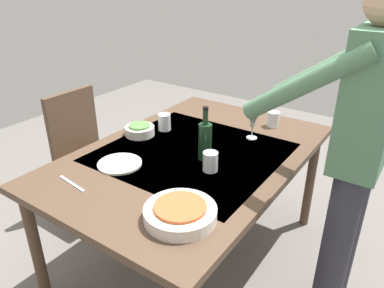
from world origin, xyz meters
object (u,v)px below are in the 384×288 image
at_px(dining_table, 192,162).
at_px(person_server, 357,147).
at_px(wine_bottle, 205,140).
at_px(water_cup_near_left, 164,122).
at_px(water_cup_far_left, 210,162).
at_px(side_bowl_salad, 140,130).
at_px(wine_glass_left, 253,122).
at_px(water_cup_near_right, 273,119).
at_px(dinner_plate_near, 120,164).
at_px(serving_bowl_pasta, 180,213).
at_px(chair_near, 85,147).

bearing_deg(dining_table, person_server, 98.03).
bearing_deg(wine_bottle, water_cup_near_left, -113.58).
distance_m(water_cup_far_left, side_bowl_salad, 0.60).
bearing_deg(wine_glass_left, water_cup_far_left, 0.14).
bearing_deg(water_cup_far_left, water_cup_near_left, -118.11).
distance_m(person_server, side_bowl_salad, 1.22).
height_order(water_cup_near_right, side_bowl_salad, water_cup_near_right).
height_order(side_bowl_salad, dinner_plate_near, side_bowl_salad).
xyz_separation_m(person_server, serving_bowl_pasta, (0.64, -0.50, -0.18)).
xyz_separation_m(dining_table, water_cup_near_left, (-0.16, -0.32, 0.12)).
bearing_deg(side_bowl_salad, person_server, 94.92).
relative_size(person_server, side_bowl_salad, 9.38).
bearing_deg(dinner_plate_near, water_cup_far_left, 117.60).
bearing_deg(serving_bowl_pasta, wine_glass_left, -172.60).
bearing_deg(dining_table, water_cup_near_left, -116.30).
height_order(wine_bottle, serving_bowl_pasta, wine_bottle).
relative_size(person_server, wine_glass_left, 11.19).
height_order(dining_table, water_cup_far_left, water_cup_far_left).
relative_size(dining_table, serving_bowl_pasta, 5.41).
xyz_separation_m(water_cup_far_left, dinner_plate_near, (0.22, -0.42, -0.04)).
bearing_deg(water_cup_near_right, chair_near, -62.08).
height_order(water_cup_near_left, serving_bowl_pasta, water_cup_near_left).
xyz_separation_m(dining_table, dinner_plate_near, (0.33, -0.23, 0.07)).
height_order(serving_bowl_pasta, dinner_plate_near, serving_bowl_pasta).
height_order(person_server, side_bowl_salad, person_server).
bearing_deg(side_bowl_salad, water_cup_near_right, 133.90).
relative_size(person_server, wine_bottle, 5.71).
xyz_separation_m(chair_near, serving_bowl_pasta, (0.52, 1.24, 0.26)).
bearing_deg(wine_glass_left, dining_table, -28.20).
height_order(water_cup_near_right, serving_bowl_pasta, water_cup_near_right).
distance_m(wine_bottle, serving_bowl_pasta, 0.55).
relative_size(chair_near, serving_bowl_pasta, 3.03).
xyz_separation_m(person_server, water_cup_near_right, (-0.49, -0.59, -0.16)).
height_order(chair_near, dinner_plate_near, chair_near).
height_order(dining_table, chair_near, chair_near).
bearing_deg(water_cup_far_left, dinner_plate_near, -62.40).
xyz_separation_m(side_bowl_salad, dinner_plate_near, (0.35, 0.17, -0.03)).
distance_m(water_cup_near_left, serving_bowl_pasta, 0.93).
distance_m(water_cup_near_right, side_bowl_salad, 0.86).
bearing_deg(wine_bottle, water_cup_near_right, 169.36).
relative_size(water_cup_near_left, side_bowl_salad, 0.58).
xyz_separation_m(chair_near, water_cup_far_left, (0.11, 1.12, 0.27)).
xyz_separation_m(dining_table, wine_bottle, (0.03, 0.10, 0.18)).
height_order(wine_glass_left, water_cup_far_left, wine_glass_left).
distance_m(chair_near, side_bowl_salad, 0.59).
bearing_deg(serving_bowl_pasta, dining_table, -149.82).
bearing_deg(serving_bowl_pasta, water_cup_near_left, -137.49).
height_order(person_server, water_cup_near_left, person_server).
height_order(dining_table, wine_bottle, wine_bottle).
height_order(water_cup_near_left, dinner_plate_near, water_cup_near_left).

